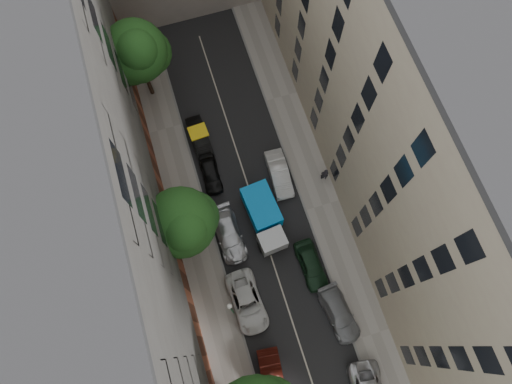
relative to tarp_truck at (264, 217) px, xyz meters
name	(u,v)px	position (x,y,z in m)	size (l,w,h in m)	color
ground	(261,224)	(-0.35, -0.11, -1.42)	(120.00, 120.00, 0.00)	#4C4C49
road_surface	(261,224)	(-0.35, -0.11, -1.41)	(8.00, 44.00, 0.02)	black
sidewalk_left	(197,243)	(-5.85, -0.11, -1.35)	(3.00, 44.00, 0.15)	gray
sidewalk_right	(322,205)	(5.15, -0.11, -1.35)	(3.00, 44.00, 0.15)	gray
building_left	(90,235)	(-11.35, -0.11, 8.58)	(8.00, 44.00, 20.00)	#494744
building_right	(422,137)	(10.65, -0.11, 8.58)	(8.00, 44.00, 20.00)	tan
tarp_truck	(264,217)	(0.00, 0.00, 0.00)	(2.68, 5.76, 2.58)	black
car_left_1	(273,380)	(-3.15, -11.91, -0.67)	(1.60, 4.58, 1.51)	#48140E
car_left_2	(247,302)	(-3.29, -5.91, -0.71)	(2.35, 5.09, 1.42)	silver
car_left_3	(229,234)	(-3.15, -0.31, -0.69)	(2.04, 5.01, 1.45)	silver
car_left_4	(211,174)	(-3.15, 5.29, -0.78)	(1.52, 3.78, 1.29)	black
car_left_5	(200,137)	(-3.15, 8.89, -0.75)	(1.42, 4.09, 1.35)	black
car_right_1	(339,314)	(3.25, -8.91, -0.74)	(1.90, 4.68, 1.36)	gray
car_right_2	(311,265)	(2.45, -4.71, -0.69)	(1.74, 4.32, 1.47)	black
car_right_3	(279,174)	(2.45, 3.49, -0.69)	(1.55, 4.43, 1.46)	silver
tree_mid	(183,224)	(-6.16, 0.30, 3.86)	(5.48, 5.24, 7.93)	#382619
tree_far	(138,53)	(-6.01, 14.73, 4.78)	(5.37, 5.11, 9.01)	#382619
lamp_post	(231,309)	(-4.55, -6.34, 2.49)	(0.36, 0.36, 6.05)	#185530
pedestrian	(325,174)	(6.05, 2.16, -0.34)	(0.68, 0.44, 1.86)	black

